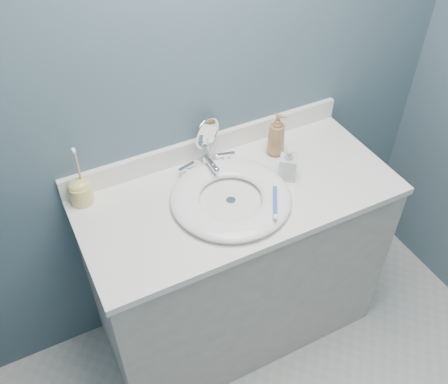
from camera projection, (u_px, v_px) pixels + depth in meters
back_wall at (206, 85)px, 1.85m from camera, size 2.20×0.02×2.40m
vanity_cabinet at (237, 268)px, 2.20m from camera, size 1.20×0.55×0.85m
countertop at (239, 195)px, 1.90m from camera, size 1.22×0.57×0.03m
backsplash at (209, 145)px, 2.03m from camera, size 1.22×0.02×0.09m
basin at (231, 198)px, 1.84m from camera, size 0.45×0.45×0.04m
drain at (231, 201)px, 1.85m from camera, size 0.04×0.04×0.01m
faucet at (208, 165)px, 1.96m from camera, size 0.25×0.13×0.07m
makeup_mirror at (207, 138)px, 1.96m from camera, size 0.13×0.08×0.20m
soap_bottle_amber at (277, 134)px, 2.00m from camera, size 0.10×0.10×0.19m
soap_bottle_clear at (288, 162)px, 1.91m from camera, size 0.09×0.09×0.15m
toothbrush_holder at (80, 190)px, 1.82m from camera, size 0.09×0.09×0.24m
toothbrush_lying at (275, 203)px, 1.78m from camera, size 0.10×0.16×0.02m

